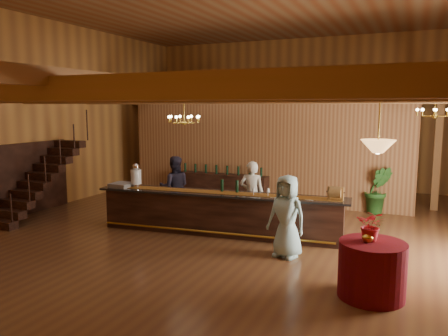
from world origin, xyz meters
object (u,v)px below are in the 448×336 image
at_px(round_table, 372,270).
at_px(chandelier_right, 435,112).
at_px(tasting_bar, 219,213).
at_px(bartender, 252,195).
at_px(beverage_dispenser, 136,176).
at_px(pendant_lamp, 378,146).
at_px(staff_second, 175,187).
at_px(backbar_shelf, 222,187).
at_px(guest, 287,216).
at_px(chandelier_left, 184,119).
at_px(floor_plant, 378,190).
at_px(raffle_drum, 336,192).

relative_size(round_table, chandelier_right, 1.30).
distance_m(tasting_bar, bartender, 1.03).
bearing_deg(beverage_dispenser, tasting_bar, 4.99).
bearing_deg(beverage_dispenser, round_table, -18.73).
bearing_deg(bartender, chandelier_right, -172.57).
height_order(pendant_lamp, staff_second, pendant_lamp).
bearing_deg(backbar_shelf, guest, -49.94).
relative_size(chandelier_left, bartender, 0.48).
height_order(chandelier_left, chandelier_right, same).
distance_m(round_table, floor_plant, 5.81).
distance_m(raffle_drum, bartender, 2.23).
bearing_deg(chandelier_left, round_table, -28.63).
bearing_deg(guest, staff_second, 167.80).
distance_m(pendant_lamp, bartender, 4.60).
bearing_deg(beverage_dispenser, backbar_shelf, 78.69).
xyz_separation_m(raffle_drum, chandelier_left, (-3.80, 0.21, 1.52)).
bearing_deg(beverage_dispenser, bartender, 20.66).
xyz_separation_m(beverage_dispenser, floor_plant, (5.45, 3.82, -0.61)).
bearing_deg(pendant_lamp, beverage_dispenser, 161.27).
height_order(pendant_lamp, bartender, pendant_lamp).
distance_m(staff_second, guest, 3.98).
xyz_separation_m(round_table, bartender, (-3.12, 3.00, 0.39)).
bearing_deg(tasting_bar, chandelier_left, 152.50).
height_order(raffle_drum, backbar_shelf, raffle_drum).
relative_size(bartender, guest, 1.00).
xyz_separation_m(round_table, chandelier_right, (0.88, 4.42, 2.42)).
height_order(round_table, chandelier_right, chandelier_right).
xyz_separation_m(chandelier_right, bartender, (-4.01, -1.43, -2.03)).
height_order(beverage_dispenser, chandelier_left, chandelier_left).
bearing_deg(floor_plant, round_table, -86.27).
bearing_deg(round_table, guest, 143.77).
distance_m(chandelier_left, staff_second, 1.96).
xyz_separation_m(round_table, guest, (-1.75, 1.28, 0.38)).
height_order(beverage_dispenser, guest, guest).
xyz_separation_m(tasting_bar, round_table, (3.64, -2.17, -0.06)).
height_order(pendant_lamp, floor_plant, pendant_lamp).
bearing_deg(floor_plant, staff_second, -150.77).
bearing_deg(pendant_lamp, raffle_drum, 112.49).
bearing_deg(chandelier_right, round_table, -101.31).
bearing_deg(chandelier_right, backbar_shelf, 168.93).
bearing_deg(pendant_lamp, backbar_shelf, 132.38).
distance_m(raffle_drum, round_table, 2.71).
bearing_deg(guest, backbar_shelf, 141.49).
relative_size(chandelier_right, floor_plant, 0.59).
xyz_separation_m(bartender, floor_plant, (2.75, 2.80, -0.16)).
height_order(raffle_drum, floor_plant, floor_plant).
bearing_deg(raffle_drum, floor_plant, 79.62).
bearing_deg(floor_plant, beverage_dispenser, -144.99).
bearing_deg(raffle_drum, tasting_bar, -174.74).
xyz_separation_m(chandelier_left, pendant_lamp, (4.80, -2.62, -0.29)).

